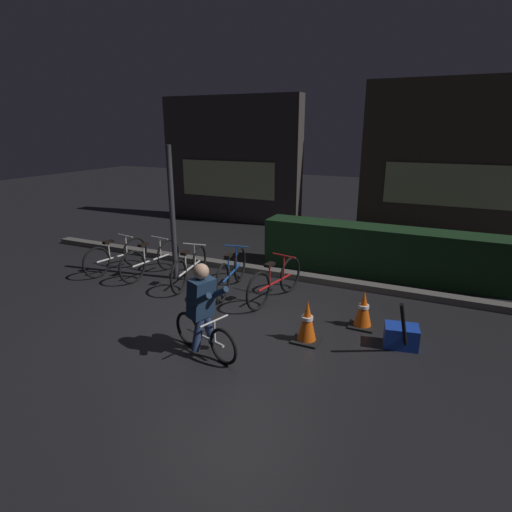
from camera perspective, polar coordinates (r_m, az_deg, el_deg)
The scene contains 16 objects.
ground_plane at distance 6.51m, azimuth -3.88°, elevation -8.80°, with size 40.00×40.00×0.00m, color black.
sidewalk_curb at distance 8.33m, azimuth 3.42°, elevation -2.38°, with size 12.00×0.24×0.12m, color #56544F.
hedge_row at distance 8.60m, azimuth 16.95°, elevation 0.55°, with size 4.80×0.70×0.98m, color black.
storefront_left at distance 13.22m, azimuth -3.49°, elevation 13.00°, with size 4.55×0.54×3.77m.
storefront_right at distance 12.32m, azimuth 25.44°, elevation 11.81°, with size 4.71×0.54×4.07m.
street_post at distance 8.01m, azimuth -11.41°, elevation 5.57°, with size 0.10×0.10×2.56m, color #2D2D33.
parked_bike_leftmost at distance 8.98m, azimuth -18.60°, elevation -0.01°, with size 0.46×1.54×0.72m.
parked_bike_left_mid at distance 8.50m, azimuth -14.21°, elevation -0.50°, with size 0.46×1.60×0.74m.
parked_bike_center_left at distance 7.90m, azimuth -9.10°, elevation -1.58°, with size 0.46×1.57×0.73m.
parked_bike_center_right at distance 7.51m, azimuth -3.35°, elevation -2.24°, with size 0.46×1.67×0.78m.
parked_bike_right_mid at distance 7.09m, azimuth 2.63°, elevation -3.53°, with size 0.46×1.61×0.75m.
traffic_cone_near at distance 5.83m, azimuth 7.04°, elevation -8.92°, with size 0.36×0.36×0.61m.
traffic_cone_far at distance 6.40m, azimuth 14.52°, elevation -7.14°, with size 0.36×0.36×0.57m.
blue_crate at distance 6.05m, azimuth 19.29°, elevation -10.35°, with size 0.44×0.32×0.30m, color #193DB7.
cyclist at distance 5.41m, azimuth -7.16°, elevation -7.20°, with size 1.15×0.63×1.25m.
closed_umbrella at distance 5.72m, azimuth 19.64°, elevation -9.29°, with size 0.05×0.05×0.85m, color black.
Camera 1 is at (2.86, -5.10, 2.86)m, focal length 29.14 mm.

